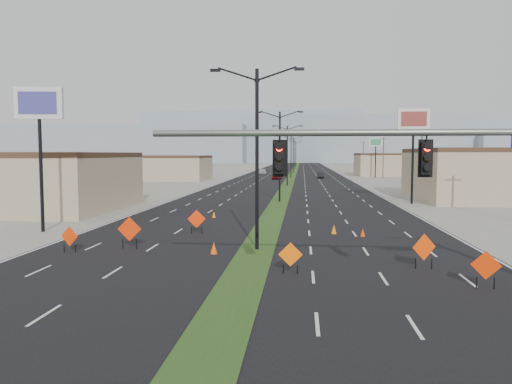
# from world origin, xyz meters

# --- Properties ---
(ground) EXTENTS (600.00, 600.00, 0.00)m
(ground) POSITION_xyz_m (0.00, 0.00, 0.00)
(ground) COLOR gray
(ground) RESTS_ON ground
(road_surface) EXTENTS (25.00, 400.00, 0.02)m
(road_surface) POSITION_xyz_m (0.00, 100.00, 0.00)
(road_surface) COLOR black
(road_surface) RESTS_ON ground
(median_strip) EXTENTS (2.00, 400.00, 0.04)m
(median_strip) POSITION_xyz_m (0.00, 100.00, 0.00)
(median_strip) COLOR #254418
(median_strip) RESTS_ON ground
(building_sw_far) EXTENTS (30.00, 14.00, 4.50)m
(building_sw_far) POSITION_xyz_m (-32.00, 85.00, 2.25)
(building_sw_far) COLOR tan
(building_sw_far) RESTS_ON ground
(building_se_far) EXTENTS (44.00, 16.00, 5.00)m
(building_se_far) POSITION_xyz_m (38.00, 110.00, 2.50)
(building_se_far) COLOR tan
(building_se_far) RESTS_ON ground
(mesa_west) EXTENTS (180.00, 50.00, 22.00)m
(mesa_west) POSITION_xyz_m (-120.00, 280.00, 11.00)
(mesa_west) COLOR #8997AA
(mesa_west) RESTS_ON ground
(mesa_center) EXTENTS (220.00, 50.00, 28.00)m
(mesa_center) POSITION_xyz_m (40.00, 300.00, 14.00)
(mesa_center) COLOR #8997AA
(mesa_center) RESTS_ON ground
(mesa_backdrop) EXTENTS (140.00, 50.00, 32.00)m
(mesa_backdrop) POSITION_xyz_m (-30.00, 320.00, 16.00)
(mesa_backdrop) COLOR #8997AA
(mesa_backdrop) RESTS_ON ground
(signal_mast) EXTENTS (16.30, 0.60, 8.00)m
(signal_mast) POSITION_xyz_m (8.56, 2.00, 4.79)
(signal_mast) COLOR slate
(signal_mast) RESTS_ON ground
(streetlight_0) EXTENTS (5.15, 0.24, 10.02)m
(streetlight_0) POSITION_xyz_m (0.00, 12.00, 5.42)
(streetlight_0) COLOR black
(streetlight_0) RESTS_ON ground
(streetlight_1) EXTENTS (5.15, 0.24, 10.02)m
(streetlight_1) POSITION_xyz_m (0.00, 40.00, 5.42)
(streetlight_1) COLOR black
(streetlight_1) RESTS_ON ground
(streetlight_2) EXTENTS (5.15, 0.24, 10.02)m
(streetlight_2) POSITION_xyz_m (0.00, 68.00, 5.42)
(streetlight_2) COLOR black
(streetlight_2) RESTS_ON ground
(streetlight_3) EXTENTS (5.15, 0.24, 10.02)m
(streetlight_3) POSITION_xyz_m (0.00, 96.00, 5.42)
(streetlight_3) COLOR black
(streetlight_3) RESTS_ON ground
(streetlight_4) EXTENTS (5.15, 0.24, 10.02)m
(streetlight_4) POSITION_xyz_m (0.00, 124.00, 5.42)
(streetlight_4) COLOR black
(streetlight_4) RESTS_ON ground
(streetlight_5) EXTENTS (5.15, 0.24, 10.02)m
(streetlight_5) POSITION_xyz_m (0.00, 152.00, 5.42)
(streetlight_5) COLOR black
(streetlight_5) RESTS_ON ground
(streetlight_6) EXTENTS (5.15, 0.24, 10.02)m
(streetlight_6) POSITION_xyz_m (0.00, 180.00, 5.42)
(streetlight_6) COLOR black
(streetlight_6) RESTS_ON ground
(utility_pole_1) EXTENTS (1.60, 0.20, 9.00)m
(utility_pole_1) POSITION_xyz_m (20.00, 60.00, 4.67)
(utility_pole_1) COLOR #4C3823
(utility_pole_1) RESTS_ON ground
(utility_pole_2) EXTENTS (1.60, 0.20, 9.00)m
(utility_pole_2) POSITION_xyz_m (20.00, 95.00, 4.67)
(utility_pole_2) COLOR #4C3823
(utility_pole_2) RESTS_ON ground
(utility_pole_3) EXTENTS (1.60, 0.20, 9.00)m
(utility_pole_3) POSITION_xyz_m (20.00, 130.00, 4.67)
(utility_pole_3) COLOR #4C3823
(utility_pole_3) RESTS_ON ground
(car_left) EXTENTS (2.25, 4.40, 1.43)m
(car_left) POSITION_xyz_m (-2.71, 89.06, 0.72)
(car_left) COLOR maroon
(car_left) RESTS_ON ground
(car_mid) EXTENTS (1.46, 3.99, 1.31)m
(car_mid) POSITION_xyz_m (6.52, 94.70, 0.65)
(car_mid) COLOR black
(car_mid) RESTS_ON ground
(car_far) EXTENTS (2.05, 4.77, 1.37)m
(car_far) POSITION_xyz_m (-7.87, 114.28, 0.68)
(car_far) COLOR #B7BCC1
(car_far) RESTS_ON ground
(construction_sign_0) EXTENTS (1.07, 0.35, 1.47)m
(construction_sign_0) POSITION_xyz_m (-10.05, 10.21, 0.86)
(construction_sign_0) COLOR red
(construction_sign_0) RESTS_ON ground
(construction_sign_1) EXTENTS (1.37, 0.07, 1.82)m
(construction_sign_1) POSITION_xyz_m (-7.20, 11.62, 1.07)
(construction_sign_1) COLOR red
(construction_sign_1) RESTS_ON ground
(construction_sign_2) EXTENTS (1.21, 0.20, 1.61)m
(construction_sign_2) POSITION_xyz_m (-4.55, 17.22, 0.95)
(construction_sign_2) COLOR #F63105
(construction_sign_2) RESTS_ON ground
(construction_sign_3) EXTENTS (1.08, 0.05, 1.44)m
(construction_sign_3) POSITION_xyz_m (2.00, 6.49, 0.84)
(construction_sign_3) COLOR #FF6005
(construction_sign_3) RESTS_ON ground
(construction_sign_4) EXTENTS (1.13, 0.33, 1.54)m
(construction_sign_4) POSITION_xyz_m (9.80, 4.78, 0.90)
(construction_sign_4) COLOR red
(construction_sign_4) RESTS_ON ground
(construction_sign_5) EXTENTS (1.16, 0.55, 1.67)m
(construction_sign_5) POSITION_xyz_m (8.16, 8.03, 0.98)
(construction_sign_5) COLOR #FF4005
(construction_sign_5) RESTS_ON ground
(cone_0) EXTENTS (0.40, 0.40, 0.65)m
(cone_0) POSITION_xyz_m (-2.20, 10.60, 0.33)
(cone_0) COLOR #FF5005
(cone_0) RESTS_ON ground
(cone_1) EXTENTS (0.46, 0.46, 0.63)m
(cone_1) POSITION_xyz_m (4.64, 17.97, 0.32)
(cone_1) COLOR orange
(cone_1) RESTS_ON ground
(cone_2) EXTENTS (0.40, 0.40, 0.53)m
(cone_2) POSITION_xyz_m (6.44, 17.03, 0.27)
(cone_2) COLOR #E74304
(cone_2) RESTS_ON ground
(cone_3) EXTENTS (0.41, 0.41, 0.53)m
(cone_3) POSITION_xyz_m (-4.86, 25.57, 0.27)
(cone_3) COLOR orange
(cone_3) RESTS_ON ground
(pole_sign_west) EXTENTS (3.24, 0.74, 9.87)m
(pole_sign_west) POSITION_xyz_m (-15.33, 17.14, 8.08)
(pole_sign_west) COLOR black
(pole_sign_west) RESTS_ON ground
(pole_sign_east_near) EXTENTS (3.32, 0.45, 10.16)m
(pole_sign_east_near) POSITION_xyz_m (14.25, 39.17, 8.33)
(pole_sign_east_near) COLOR black
(pole_sign_east_near) RESTS_ON ground
(pole_sign_east_far) EXTENTS (2.94, 0.57, 8.96)m
(pole_sign_east_far) POSITION_xyz_m (18.97, 99.25, 7.28)
(pole_sign_east_far) COLOR black
(pole_sign_east_far) RESTS_ON ground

